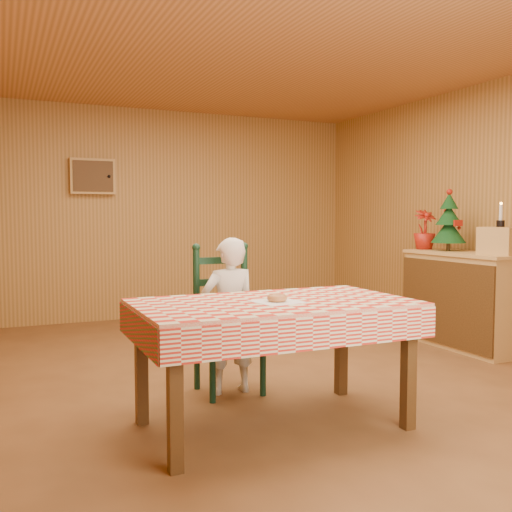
{
  "coord_description": "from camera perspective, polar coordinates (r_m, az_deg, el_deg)",
  "views": [
    {
      "loc": [
        -1.91,
        -4.07,
        1.28
      ],
      "look_at": [
        0.0,
        0.2,
        0.95
      ],
      "focal_mm": 40.0,
      "sensor_mm": 36.0,
      "label": 1
    }
  ],
  "objects": [
    {
      "name": "crate",
      "position": [
        5.59,
        23.21,
        1.4
      ],
      "size": [
        0.38,
        0.38,
        0.25
      ],
      "primitive_type": "cube",
      "rotation": [
        0.0,
        0.0,
        0.3
      ],
      "color": "tan",
      "rests_on": "shelf_unit"
    },
    {
      "name": "shelf_unit",
      "position": [
        5.91,
        20.14,
        -4.13
      ],
      "size": [
        0.54,
        1.24,
        0.93
      ],
      "color": "tan",
      "rests_on": "ground"
    },
    {
      "name": "christmas_tree",
      "position": [
        6.04,
        18.72,
        3.16
      ],
      "size": [
        0.34,
        0.34,
        0.62
      ],
      "color": "#513215",
      "rests_on": "shelf_unit"
    },
    {
      "name": "dining_table",
      "position": [
        3.45,
        1.75,
        -5.85
      ],
      "size": [
        1.66,
        0.96,
        0.77
      ],
      "color": "#513215",
      "rests_on": "ground"
    },
    {
      "name": "ladder_chair",
      "position": [
        4.19,
        -2.98,
        -6.64
      ],
      "size": [
        0.44,
        0.4,
        1.08
      ],
      "color": "black",
      "rests_on": "ground"
    },
    {
      "name": "flower_arrangement",
      "position": [
        6.24,
        16.49,
        2.56
      ],
      "size": [
        0.26,
        0.26,
        0.42
      ],
      "primitive_type": "imported",
      "rotation": [
        0.0,
        0.0,
        -0.14
      ],
      "color": "#9D1A0E",
      "rests_on": "shelf_unit"
    },
    {
      "name": "storage_bin",
      "position": [
        6.17,
        17.77,
        -6.14
      ],
      "size": [
        0.55,
        0.55,
        0.42
      ],
      "primitive_type": "cylinder",
      "rotation": [
        0.0,
        0.0,
        -0.37
      ],
      "color": "black",
      "rests_on": "ground"
    },
    {
      "name": "seated_child",
      "position": [
        4.13,
        -2.7,
        -5.97
      ],
      "size": [
        0.41,
        0.27,
        1.12
      ],
      "primitive_type": "imported",
      "rotation": [
        0.0,
        0.0,
        3.14
      ],
      "color": "silver",
      "rests_on": "ground"
    },
    {
      "name": "ground",
      "position": [
        4.67,
        1.02,
        -11.86
      ],
      "size": [
        6.0,
        6.0,
        0.0
      ],
      "primitive_type": "plane",
      "color": "brown",
      "rests_on": "ground"
    },
    {
      "name": "cabin_walls",
      "position": [
        5.01,
        -1.6,
        10.28
      ],
      "size": [
        5.1,
        6.05,
        2.65
      ],
      "color": "#AE7F3E",
      "rests_on": "ground"
    },
    {
      "name": "donut",
      "position": [
        3.38,
        2.12,
        -4.21
      ],
      "size": [
        0.14,
        0.14,
        0.04
      ],
      "primitive_type": "torus",
      "rotation": [
        0.0,
        0.0,
        0.14
      ],
      "color": "#B47440",
      "rests_on": "napkin"
    },
    {
      "name": "candle_set",
      "position": [
        5.58,
        23.27,
        3.35
      ],
      "size": [
        0.07,
        0.07,
        0.22
      ],
      "color": "black",
      "rests_on": "crate"
    },
    {
      "name": "napkin",
      "position": [
        3.39,
        2.12,
        -4.58
      ],
      "size": [
        0.3,
        0.3,
        0.0
      ],
      "primitive_type": "cube",
      "rotation": [
        0.0,
        0.0,
        0.19
      ],
      "color": "white",
      "rests_on": "dining_table"
    }
  ]
}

